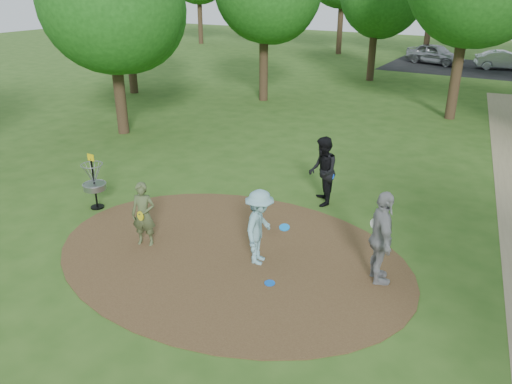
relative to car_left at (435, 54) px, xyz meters
The scene contains 12 objects.
ground 30.62m from the car_left, 86.30° to the right, with size 100.00×100.00×0.00m, color #2D5119.
dirt_clearing 30.61m from the car_left, 86.30° to the right, with size 8.40×8.40×0.02m, color #47301C.
parking_lot 4.08m from the car_left, ahead, with size 14.00×8.00×0.01m, color black.
player_observer_with_disc 31.13m from the car_left, 89.97° to the right, with size 0.66×0.55×1.55m.
player_throwing_with_disc 30.60m from the car_left, 84.89° to the right, with size 1.13×1.21×1.71m.
player_walking_with_disc 27.05m from the car_left, 84.36° to the right, with size 1.08×1.16×1.91m.
player_waiting_with_disc 30.36m from the car_left, 80.12° to the right, with size 1.01×1.26×2.00m.
disc_ground_cyan 29.69m from the car_left, 85.91° to the right, with size 0.22×0.22×0.02m, color #167AB5.
disc_ground_blue 31.32m from the car_left, 83.87° to the right, with size 0.22×0.22×0.02m, color blue.
car_left is the anchor object (origin of this frame).
car_right 4.63m from the car_left, ahead, with size 1.31×3.77×1.24m, color #A9ADB1.
disc_golf_basket 30.35m from the car_left, 94.77° to the right, with size 0.63×0.63×1.54m.
Camera 1 is at (5.47, -8.21, 5.78)m, focal length 35.00 mm.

